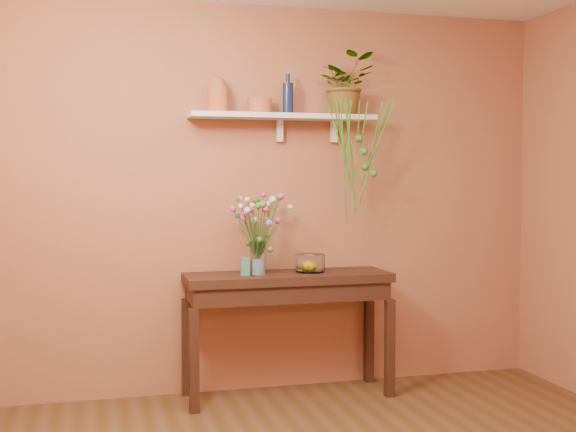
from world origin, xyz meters
TOP-DOWN VIEW (x-y plane):
  - room at (0.00, 0.00)m, footprint 4.04×4.04m
  - sideboard at (0.05, 1.76)m, footprint 1.40×0.45m
  - wall_shelf at (0.06, 1.87)m, footprint 1.30×0.24m
  - terracotta_jug at (-0.41, 1.85)m, footprint 0.17×0.17m
  - terracotta_pot at (-0.11, 1.89)m, footprint 0.22×0.22m
  - blue_bottle at (0.08, 1.85)m, footprint 0.08×0.08m
  - spider_plant at (0.50, 1.87)m, footprint 0.40×0.36m
  - plant_fronds at (0.56, 1.71)m, footprint 0.49×0.34m
  - glass_vase at (-0.16, 1.74)m, footprint 0.11×0.11m
  - bouquet at (-0.15, 1.74)m, footprint 0.39×0.50m
  - glass_bowl at (0.22, 1.78)m, footprint 0.20×0.20m
  - lemon at (0.22, 1.80)m, footprint 0.08×0.08m
  - carton at (-0.25, 1.71)m, footprint 0.06×0.05m

SIDE VIEW (x-z plane):
  - sideboard at x=0.05m, z-range 0.30..1.15m
  - lemon at x=0.22m, z-range 0.85..0.93m
  - glass_bowl at x=0.22m, z-range 0.84..0.97m
  - carton at x=-0.25m, z-range 0.85..0.97m
  - glass_vase at x=-0.16m, z-range 0.83..1.06m
  - bouquet at x=-0.15m, z-range 1.02..1.47m
  - room at x=0.00m, z-range 0.00..2.70m
  - plant_fronds at x=0.56m, z-range 1.25..2.09m
  - wall_shelf at x=0.06m, z-range 1.82..2.01m
  - terracotta_pot at x=-0.11m, z-range 1.94..2.04m
  - blue_bottle at x=0.08m, z-range 1.91..2.18m
  - terracotta_jug at x=-0.41m, z-range 1.93..2.17m
  - spider_plant at x=0.50m, z-range 1.94..2.37m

